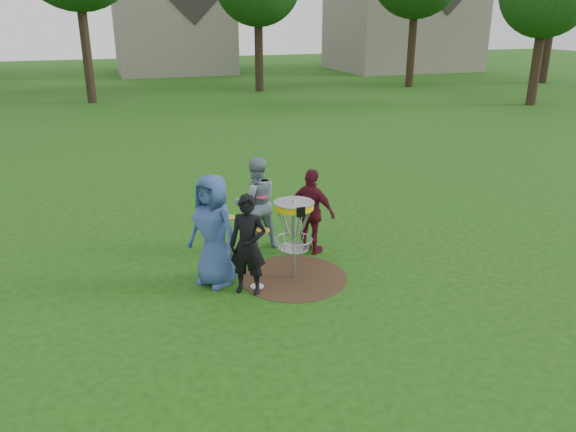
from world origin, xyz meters
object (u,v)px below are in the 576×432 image
object	(u,v)px
disc_golf_basket	(294,221)
player_maroon	(312,212)
player_blue	(213,231)
player_grey	(256,203)
player_black	(248,245)

from	to	relation	value
disc_golf_basket	player_maroon	bearing A→B (deg)	53.68
player_blue	player_grey	world-z (taller)	player_blue
player_grey	disc_golf_basket	bearing A→B (deg)	97.83
player_grey	player_maroon	xyz separation A→B (m)	(0.88, -0.60, -0.08)
player_black	disc_golf_basket	world-z (taller)	player_black
player_blue	player_grey	xyz separation A→B (m)	(1.06, 1.26, -0.05)
player_grey	disc_golf_basket	distance (m)	1.51
player_maroon	disc_golf_basket	distance (m)	1.13
disc_golf_basket	player_grey	bearing A→B (deg)	98.68
player_grey	disc_golf_basket	size ratio (longest dim) A/B	1.27
player_black	disc_golf_basket	xyz separation A→B (m)	(0.84, 0.26, 0.21)
player_blue	disc_golf_basket	distance (m)	1.31
player_black	player_grey	xyz separation A→B (m)	(0.62, 1.75, 0.07)
player_blue	player_grey	size ratio (longest dim) A/B	1.06
player_black	player_grey	size ratio (longest dim) A/B	0.92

